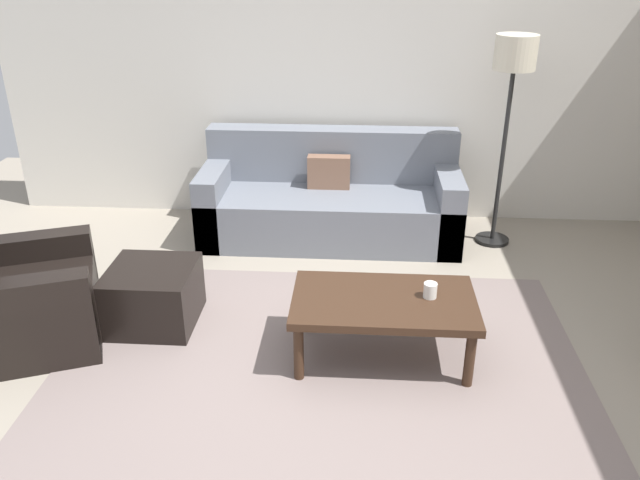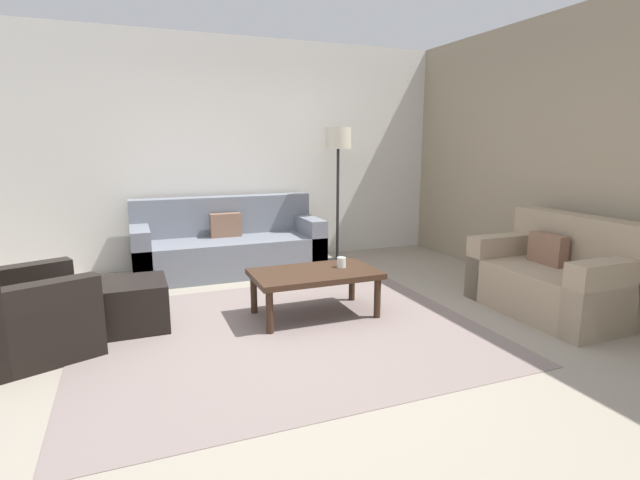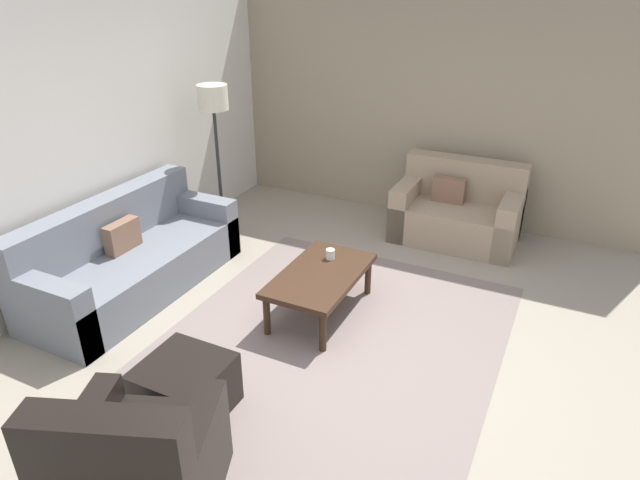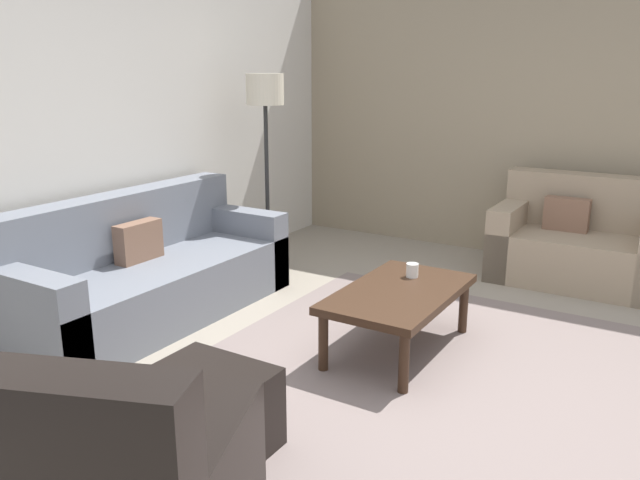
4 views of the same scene
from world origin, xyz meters
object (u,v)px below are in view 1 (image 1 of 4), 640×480
object	(u,v)px
armchair_leather	(15,301)
ottoman	(153,296)
lamp_standing	(513,75)
coffee_table	(384,306)
couch_main	(331,201)
cup	(430,290)

from	to	relation	value
armchair_leather	ottoman	distance (m)	0.83
ottoman	lamp_standing	distance (m)	3.13
ottoman	coffee_table	xyz separation A→B (m)	(1.52, -0.29, 0.16)
armchair_leather	coffee_table	distance (m)	2.29
lamp_standing	couch_main	bearing A→B (deg)	175.94
armchair_leather	cup	distance (m)	2.57
couch_main	armchair_leather	bearing A→B (deg)	-135.49
couch_main	armchair_leather	size ratio (longest dim) A/B	2.09
ottoman	cup	world-z (taller)	cup
armchair_leather	lamp_standing	size ratio (longest dim) A/B	0.61
ottoman	lamp_standing	xyz separation A→B (m)	(2.50, 1.45, 1.21)
cup	ottoman	bearing A→B (deg)	171.81
coffee_table	lamp_standing	distance (m)	2.26
couch_main	coffee_table	bearing A→B (deg)	-77.36
ottoman	cup	xyz separation A→B (m)	(1.79, -0.26, 0.26)
ottoman	couch_main	bearing A→B (deg)	54.44
coffee_table	lamp_standing	xyz separation A→B (m)	(0.99, 1.74, 1.05)
cup	lamp_standing	distance (m)	2.08
lamp_standing	ottoman	bearing A→B (deg)	-149.98
cup	lamp_standing	xyz separation A→B (m)	(0.71, 1.70, 0.95)
coffee_table	lamp_standing	bearing A→B (deg)	60.43
coffee_table	cup	size ratio (longest dim) A/B	11.90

